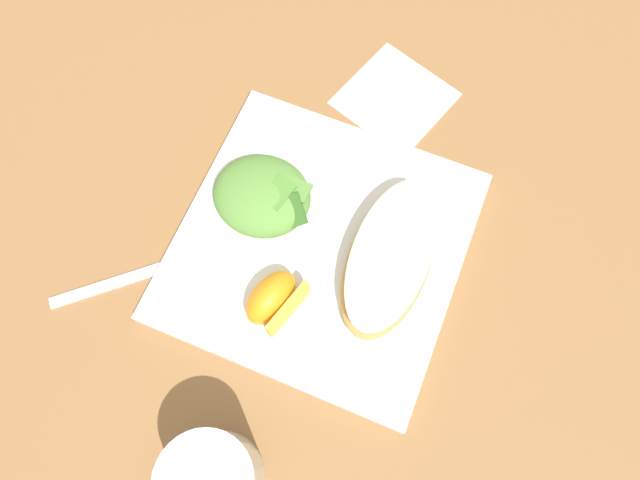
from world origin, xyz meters
The scene contains 8 objects.
ground centered at (0.00, 0.00, 0.00)m, with size 3.00×3.00×0.00m, color olive.
white_plate centered at (0.00, 0.00, 0.01)m, with size 0.28×0.28×0.02m, color white.
cheesy_pizza_bread centered at (0.07, 0.01, 0.03)m, with size 0.08×0.17×0.04m.
green_salad_pile centered at (-0.07, 0.02, 0.04)m, with size 0.11×0.09×0.04m.
orange_wedge_front centered at (-0.02, -0.07, 0.04)m, with size 0.05×0.07×0.04m.
paper_napkin centered at (0.01, 0.20, 0.00)m, with size 0.11×0.11×0.00m, color white.
metal_fork centered at (-0.14, -0.08, 0.00)m, with size 0.15×0.14×0.01m.
drinking_clear_cup centered at (0.00, -0.24, 0.04)m, with size 0.08×0.08×0.09m, color silver.
Camera 1 is at (0.07, -0.18, 0.56)m, focal length 32.26 mm.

